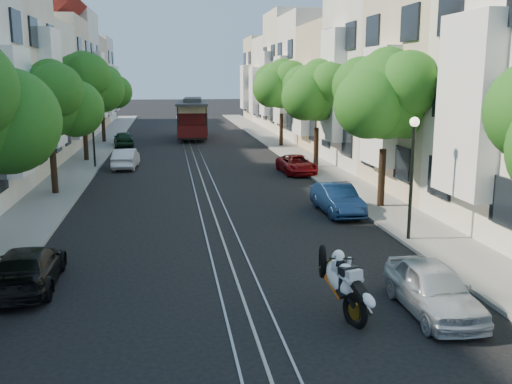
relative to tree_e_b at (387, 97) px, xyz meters
name	(u,v)px	position (x,y,z in m)	size (l,w,h in m)	color
ground	(193,153)	(-7.26, 19.02, -4.73)	(200.00, 200.00, 0.00)	black
sidewalk_east	(289,151)	(-0.01, 19.02, -4.67)	(2.50, 80.00, 0.12)	gray
sidewalk_west	(92,155)	(-14.51, 19.02, -4.67)	(2.50, 80.00, 0.12)	gray
rail_left	(186,153)	(-7.81, 19.02, -4.72)	(0.06, 80.00, 0.02)	gray
rail_slot	(193,153)	(-7.26, 19.02, -4.72)	(0.06, 80.00, 0.02)	gray
rail_right	(201,153)	(-6.71, 19.02, -4.72)	(0.06, 80.00, 0.02)	gray
lane_line	(193,153)	(-7.26, 19.02, -4.73)	(0.08, 80.00, 0.01)	tan
townhouses_east	(351,82)	(4.61, 18.94, 0.45)	(7.75, 72.00, 12.00)	beige
townhouses_west	(18,84)	(-19.13, 18.94, 0.35)	(7.75, 72.00, 11.76)	silver
tree_e_b	(387,97)	(0.00, 0.00, 0.00)	(4.93, 4.08, 6.68)	black
tree_e_c	(318,93)	(0.00, 11.00, -0.13)	(4.84, 3.99, 6.52)	black
tree_e_d	(282,85)	(0.00, 22.00, 0.13)	(5.01, 4.16, 6.85)	black
tree_w_b	(50,102)	(-14.40, 5.00, -0.34)	(4.72, 3.87, 6.27)	black
tree_w_c	(83,84)	(-14.40, 16.00, 0.34)	(5.13, 4.28, 7.09)	black
tree_w_d	(102,88)	(-14.40, 27.00, -0.13)	(4.84, 3.99, 6.52)	black
lamp_east	(413,160)	(-0.96, -4.98, -1.89)	(0.32, 0.32, 4.16)	black
lamp_west	(93,122)	(-13.56, 13.02, -1.89)	(0.32, 0.32, 4.16)	black
sportbike_rider	(342,280)	(-5.10, -10.63, -3.83)	(0.87, 2.16, 1.62)	black
cable_car	(193,117)	(-6.76, 29.46, -2.75)	(3.28, 8.85, 3.34)	black
parked_car_e_near	(433,289)	(-2.86, -10.75, -4.12)	(1.45, 3.60, 1.23)	#B1B7BE
parked_car_e_mid	(337,199)	(-2.20, -0.62, -4.12)	(1.30, 3.72, 1.23)	#0D2041
parked_car_e_far	(297,164)	(-1.66, 9.34, -4.20)	(1.77, 3.83, 1.07)	maroon
parked_car_w_near	(28,268)	(-12.86, -7.53, -4.17)	(1.58, 3.88, 1.13)	black
parked_car_w_mid	(126,158)	(-11.66, 12.77, -4.12)	(1.30, 3.74, 1.23)	silver
parked_car_w_far	(124,139)	(-12.61, 24.14, -4.11)	(1.47, 3.64, 1.24)	black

